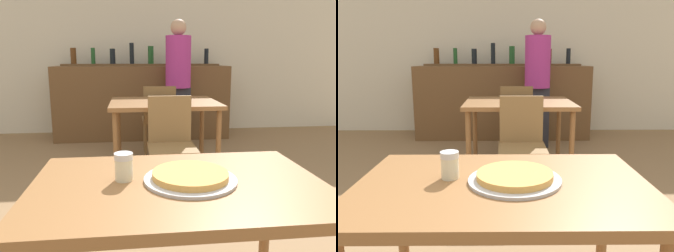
{
  "view_description": "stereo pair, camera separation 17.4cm",
  "coord_description": "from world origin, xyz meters",
  "views": [
    {
      "loc": [
        -0.17,
        -1.14,
        1.2
      ],
      "look_at": [
        0.02,
        0.55,
        0.85
      ],
      "focal_mm": 35.0,
      "sensor_mm": 36.0,
      "label": 1
    },
    {
      "loc": [
        0.0,
        -1.15,
        1.2
      ],
      "look_at": [
        0.02,
        0.55,
        0.85
      ],
      "focal_mm": 35.0,
      "sensor_mm": 36.0,
      "label": 2
    }
  ],
  "objects": [
    {
      "name": "bar_counter",
      "position": [
        0.0,
        3.86,
        0.55
      ],
      "size": [
        2.6,
        0.56,
        1.09
      ],
      "color": "brown",
      "rests_on": "ground_plane"
    },
    {
      "name": "dining_table_far",
      "position": [
        0.16,
        2.17,
        0.69
      ],
      "size": [
        1.09,
        0.86,
        0.78
      ],
      "color": "brown",
      "rests_on": "ground_plane"
    },
    {
      "name": "bar_back_shelf",
      "position": [
        -0.02,
        4.0,
        1.16
      ],
      "size": [
        2.39,
        0.24,
        0.34
      ],
      "color": "brown",
      "rests_on": "bar_counter"
    },
    {
      "name": "dining_table_near",
      "position": [
        0.0,
        0.0,
        0.66
      ],
      "size": [
        1.09,
        0.72,
        0.75
      ],
      "color": "brown",
      "rests_on": "ground_plane"
    },
    {
      "name": "chair_far_side_front",
      "position": [
        0.16,
        1.57,
        0.52
      ],
      "size": [
        0.4,
        0.4,
        0.89
      ],
      "color": "olive",
      "rests_on": "ground_plane"
    },
    {
      "name": "cheese_shaker",
      "position": [
        -0.2,
        0.04,
        0.81
      ],
      "size": [
        0.07,
        0.07,
        0.11
      ],
      "color": "beige",
      "rests_on": "dining_table_near"
    },
    {
      "name": "chair_far_side_back",
      "position": [
        0.16,
        2.77,
        0.52
      ],
      "size": [
        0.4,
        0.4,
        0.89
      ],
      "rotation": [
        0.0,
        0.0,
        3.14
      ],
      "color": "olive",
      "rests_on": "ground_plane"
    },
    {
      "name": "pizza_tray",
      "position": [
        0.04,
        0.01,
        0.77
      ],
      "size": [
        0.35,
        0.35,
        0.04
      ],
      "color": "#B7B7BC",
      "rests_on": "dining_table_near"
    },
    {
      "name": "person_standing",
      "position": [
        0.47,
        3.28,
        0.93
      ],
      "size": [
        0.34,
        0.34,
        1.71
      ],
      "color": "#2D2D38",
      "rests_on": "ground_plane"
    },
    {
      "name": "wall_back",
      "position": [
        0.0,
        4.36,
        1.4
      ],
      "size": [
        8.0,
        0.05,
        2.8
      ],
      "color": "silver",
      "rests_on": "ground_plane"
    }
  ]
}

